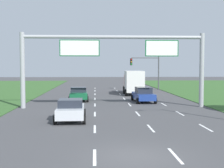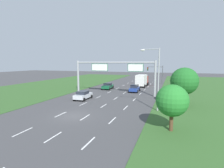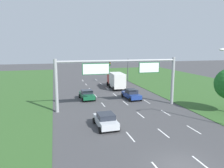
{
  "view_description": "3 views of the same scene",
  "coord_description": "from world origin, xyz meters",
  "px_view_note": "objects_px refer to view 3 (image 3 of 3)",
  "views": [
    {
      "loc": [
        -1.72,
        -13.16,
        3.88
      ],
      "look_at": [
        0.1,
        20.41,
        1.97
      ],
      "focal_mm": 50.0,
      "sensor_mm": 36.0,
      "label": 1
    },
    {
      "loc": [
        11.6,
        -18.29,
        6.61
      ],
      "look_at": [
        -0.07,
        15.1,
        2.23
      ],
      "focal_mm": 28.0,
      "sensor_mm": 36.0,
      "label": 2
    },
    {
      "loc": [
        -8.52,
        -12.68,
        8.6
      ],
      "look_at": [
        -0.11,
        19.09,
        2.87
      ],
      "focal_mm": 35.0,
      "sensor_mm": 36.0,
      "label": 3
    }
  ],
  "objects_px": {
    "car_mid_lane": "(131,94)",
    "sign_gantry": "(119,73)",
    "traffic_light_mast": "(120,66)",
    "car_lead_silver": "(106,120)",
    "car_near_red": "(87,95)",
    "box_truck": "(116,80)"
  },
  "relations": [
    {
      "from": "car_near_red",
      "to": "car_lead_silver",
      "type": "height_order",
      "value": "car_lead_silver"
    },
    {
      "from": "car_lead_silver",
      "to": "car_near_red",
      "type": "bearing_deg",
      "value": 88.97
    },
    {
      "from": "sign_gantry",
      "to": "traffic_light_mast",
      "type": "xyz_separation_m",
      "value": [
        6.57,
        21.07,
        -1.04
      ]
    },
    {
      "from": "traffic_light_mast",
      "to": "sign_gantry",
      "type": "bearing_deg",
      "value": -107.33
    },
    {
      "from": "car_lead_silver",
      "to": "traffic_light_mast",
      "type": "height_order",
      "value": "traffic_light_mast"
    },
    {
      "from": "box_truck",
      "to": "traffic_light_mast",
      "type": "relative_size",
      "value": 1.27
    },
    {
      "from": "sign_gantry",
      "to": "box_truck",
      "type": "bearing_deg",
      "value": 75.75
    },
    {
      "from": "car_mid_lane",
      "to": "sign_gantry",
      "type": "relative_size",
      "value": 0.26
    },
    {
      "from": "box_truck",
      "to": "sign_gantry",
      "type": "relative_size",
      "value": 0.41
    },
    {
      "from": "car_lead_silver",
      "to": "box_truck",
      "type": "height_order",
      "value": "box_truck"
    },
    {
      "from": "sign_gantry",
      "to": "traffic_light_mast",
      "type": "distance_m",
      "value": 22.09
    },
    {
      "from": "car_mid_lane",
      "to": "traffic_light_mast",
      "type": "xyz_separation_m",
      "value": [
        3.15,
        16.7,
        3.06
      ]
    },
    {
      "from": "car_lead_silver",
      "to": "box_truck",
      "type": "distance_m",
      "value": 21.93
    },
    {
      "from": "box_truck",
      "to": "sign_gantry",
      "type": "xyz_separation_m",
      "value": [
        -3.51,
        -13.82,
        3.17
      ]
    },
    {
      "from": "car_lead_silver",
      "to": "car_mid_lane",
      "type": "relative_size",
      "value": 0.91
    },
    {
      "from": "car_lead_silver",
      "to": "traffic_light_mast",
      "type": "distance_m",
      "value": 29.92
    },
    {
      "from": "car_lead_silver",
      "to": "car_mid_lane",
      "type": "xyz_separation_m",
      "value": [
        6.98,
        11.29,
        0.01
      ]
    },
    {
      "from": "box_truck",
      "to": "car_lead_silver",
      "type": "bearing_deg",
      "value": -106.94
    },
    {
      "from": "box_truck",
      "to": "sign_gantry",
      "type": "distance_m",
      "value": 14.6
    },
    {
      "from": "car_mid_lane",
      "to": "sign_gantry",
      "type": "height_order",
      "value": "sign_gantry"
    },
    {
      "from": "car_near_red",
      "to": "car_mid_lane",
      "type": "xyz_separation_m",
      "value": [
        7.11,
        -1.59,
        0.03
      ]
    },
    {
      "from": "sign_gantry",
      "to": "traffic_light_mast",
      "type": "bearing_deg",
      "value": 72.67
    }
  ]
}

